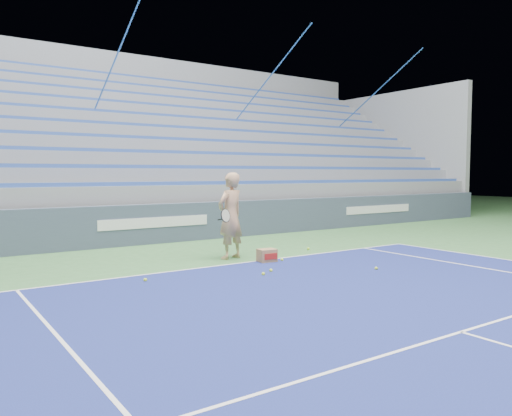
% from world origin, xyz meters
% --- Properties ---
extents(sponsor_barrier, '(30.00, 0.32, 1.10)m').
position_xyz_m(sponsor_barrier, '(0.00, 15.88, 0.55)').
color(sponsor_barrier, '#3C475B').
rests_on(sponsor_barrier, ground).
extents(bleachers, '(31.00, 9.15, 7.30)m').
position_xyz_m(bleachers, '(0.00, 21.60, 2.36)').
color(bleachers, gray).
rests_on(bleachers, ground).
extents(tennis_player, '(1.02, 0.94, 1.97)m').
position_xyz_m(tennis_player, '(0.47, 12.55, 0.99)').
color(tennis_player, tan).
rests_on(tennis_player, ground).
extents(ball_box, '(0.42, 0.34, 0.29)m').
position_xyz_m(ball_box, '(0.89, 11.71, 0.15)').
color(ball_box, '#987149').
rests_on(ball_box, ground).
extents(tennis_ball_0, '(0.07, 0.07, 0.07)m').
position_xyz_m(tennis_ball_0, '(-2.08, 11.34, 0.03)').
color(tennis_ball_0, '#CEF231').
rests_on(tennis_ball_0, ground).
extents(tennis_ball_1, '(0.07, 0.07, 0.07)m').
position_xyz_m(tennis_ball_1, '(0.31, 10.76, 0.03)').
color(tennis_ball_1, '#CEF231').
rests_on(tennis_ball_1, ground).
extents(tennis_ball_2, '(0.07, 0.07, 0.07)m').
position_xyz_m(tennis_ball_2, '(1.23, 11.61, 0.03)').
color(tennis_ball_2, '#CEF231').
rests_on(tennis_ball_2, ground).
extents(tennis_ball_3, '(0.07, 0.07, 0.07)m').
position_xyz_m(tennis_ball_3, '(-0.02, 10.57, 0.03)').
color(tennis_ball_3, '#CEF231').
rests_on(tennis_ball_3, ground).
extents(tennis_ball_4, '(0.07, 0.07, 0.07)m').
position_xyz_m(tennis_ball_4, '(2.78, 12.52, 0.03)').
color(tennis_ball_4, '#CEF231').
rests_on(tennis_ball_4, ground).
extents(tennis_ball_5, '(0.07, 0.07, 0.07)m').
position_xyz_m(tennis_ball_5, '(2.18, 9.72, 0.03)').
color(tennis_ball_5, '#CEF231').
rests_on(tennis_ball_5, ground).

